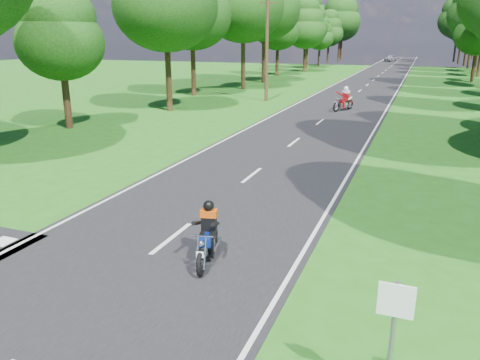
% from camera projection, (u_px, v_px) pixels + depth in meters
% --- Properties ---
extents(ground, '(160.00, 160.00, 0.00)m').
position_uv_depth(ground, '(126.00, 275.00, 10.02)').
color(ground, '#215814').
rests_on(ground, ground).
extents(main_road, '(7.00, 140.00, 0.02)m').
position_uv_depth(main_road, '(373.00, 80.00, 54.59)').
color(main_road, black).
rests_on(main_road, ground).
extents(road_markings, '(7.40, 140.00, 0.01)m').
position_uv_depth(road_markings, '(370.00, 81.00, 52.96)').
color(road_markings, silver).
rests_on(road_markings, main_road).
extents(treeline, '(40.00, 115.35, 14.78)m').
position_uv_depth(treeline, '(398.00, 9.00, 60.64)').
color(treeline, black).
rests_on(treeline, ground).
extents(telegraph_pole, '(1.20, 0.26, 8.00)m').
position_uv_depth(telegraph_pole, '(267.00, 48.00, 35.86)').
color(telegraph_pole, '#382616').
rests_on(telegraph_pole, ground).
extents(road_sign, '(0.45, 0.07, 2.00)m').
position_uv_depth(road_sign, '(393.00, 328.00, 5.94)').
color(road_sign, slate).
rests_on(road_sign, ground).
extents(rider_near_blue, '(0.91, 1.74, 1.39)m').
position_uv_depth(rider_near_blue, '(207.00, 232.00, 10.42)').
color(rider_near_blue, navy).
rests_on(rider_near_blue, main_road).
extents(rider_far_red, '(1.42, 2.06, 1.64)m').
position_uv_depth(rider_far_red, '(344.00, 99.00, 31.89)').
color(rider_far_red, maroon).
rests_on(rider_far_red, main_road).
extents(distant_car, '(2.55, 4.20, 1.34)m').
position_uv_depth(distant_car, '(391.00, 58.00, 94.89)').
color(distant_car, '#A8AAAF').
rests_on(distant_car, main_road).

